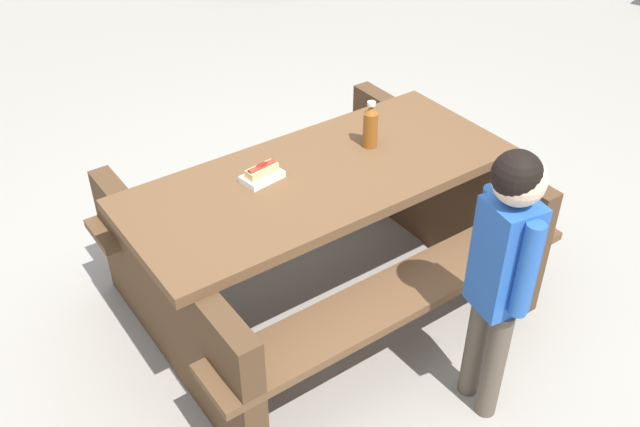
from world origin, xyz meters
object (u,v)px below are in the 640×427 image
object	(u,v)px
picnic_table	(320,227)
hotdog_tray	(262,174)
soda_bottle	(370,126)
child_in_coat	(504,257)

from	to	relation	value
picnic_table	hotdog_tray	bearing A→B (deg)	-27.50
picnic_table	hotdog_tray	size ratio (longest dim) A/B	10.13
picnic_table	soda_bottle	bearing A→B (deg)	-173.74
hotdog_tray	child_in_coat	world-z (taller)	child_in_coat
soda_bottle	hotdog_tray	size ratio (longest dim) A/B	1.24
child_in_coat	soda_bottle	bearing A→B (deg)	-103.09
soda_bottle	hotdog_tray	distance (m)	0.58
soda_bottle	picnic_table	bearing A→B (deg)	6.26
soda_bottle	child_in_coat	world-z (taller)	child_in_coat
hotdog_tray	child_in_coat	bearing A→B (deg)	107.81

